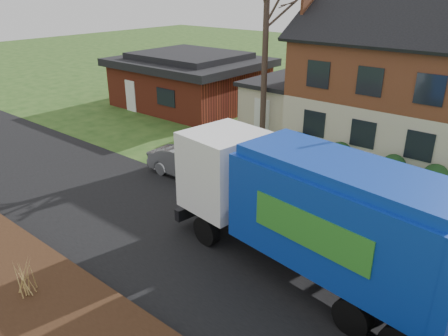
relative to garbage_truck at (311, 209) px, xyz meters
The scene contains 8 objects.
ground 5.10m from the garbage_truck, behind, with size 120.00×120.00×0.00m, color #264918.
road 5.10m from the garbage_truck, behind, with size 80.00×7.00×0.02m, color black.
mulch_verge 7.84m from the garbage_truck, 126.70° to the right, with size 80.00×3.50×0.30m, color black.
main_house 13.61m from the garbage_truck, 102.93° to the left, with size 12.95×8.95×9.26m.
ranch_house 20.56m from the garbage_truck, 143.43° to the left, with size 9.80×8.20×3.70m.
garbage_truck is the anchor object (origin of this frame).
silver_sedan 8.39m from the garbage_truck, 158.52° to the left, with size 1.44×4.13×1.36m, color #939699.
grass_clump_mid 8.00m from the garbage_truck, 131.72° to the right, with size 0.38×0.31×1.05m.
Camera 1 is at (9.53, -9.10, 8.08)m, focal length 35.00 mm.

